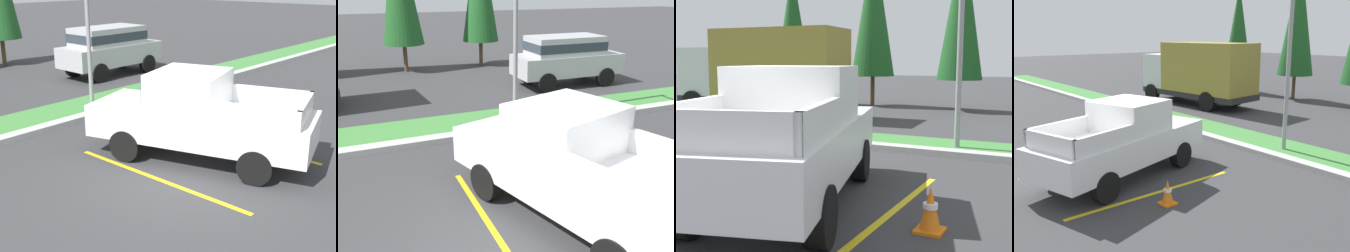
{
  "view_description": "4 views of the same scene",
  "coord_description": "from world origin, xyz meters",
  "views": [
    {
      "loc": [
        -7.25,
        -5.73,
        4.21
      ],
      "look_at": [
        0.26,
        0.82,
        0.9
      ],
      "focal_mm": 48.82,
      "sensor_mm": 36.0,
      "label": 1
    },
    {
      "loc": [
        -2.6,
        -4.82,
        4.07
      ],
      "look_at": [
        0.56,
        2.72,
        1.07
      ],
      "focal_mm": 41.04,
      "sensor_mm": 36.0,
      "label": 2
    },
    {
      "loc": [
        4.78,
        -5.22,
        2.18
      ],
      "look_at": [
        0.9,
        2.31,
        0.96
      ],
      "focal_mm": 48.47,
      "sensor_mm": 36.0,
      "label": 3
    },
    {
      "loc": [
        10.06,
        -4.83,
        3.88
      ],
      "look_at": [
        1.2,
        2.28,
        1.2
      ],
      "focal_mm": 42.09,
      "sensor_mm": 36.0,
      "label": 4
    }
  ],
  "objects": [
    {
      "name": "parking_line_far",
      "position": [
        2.5,
        0.4,
        0.0
      ],
      "size": [
        0.12,
        4.8,
        0.01
      ],
      "primitive_type": "cube",
      "color": "yellow",
      "rests_on": "ground"
    },
    {
      "name": "pickup_truck_main",
      "position": [
        0.94,
        0.45,
        1.04
      ],
      "size": [
        3.31,
        5.54,
        2.1
      ],
      "color": "black",
      "rests_on": "ground"
    },
    {
      "name": "curb_strip",
      "position": [
        0.0,
        5.0,
        0.07
      ],
      "size": [
        56.0,
        0.4,
        0.15
      ],
      "primitive_type": "cube",
      "color": "#B2B2AD",
      "rests_on": "ground"
    },
    {
      "name": "parking_line_near",
      "position": [
        -0.6,
        0.4,
        0.0
      ],
      "size": [
        0.12,
        4.8,
        0.01
      ],
      "primitive_type": "cube",
      "color": "yellow",
      "rests_on": "ground"
    },
    {
      "name": "grass_median",
      "position": [
        0.0,
        6.1,
        0.03
      ],
      "size": [
        56.0,
        1.8,
        0.06
      ],
      "primitive_type": "cube",
      "color": "#42843D",
      "rests_on": "ground"
    },
    {
      "name": "ground_plane",
      "position": [
        0.0,
        0.0,
        0.0
      ],
      "size": [
        120.0,
        120.0,
        0.0
      ],
      "primitive_type": "plane",
      "color": "#38383A"
    },
    {
      "name": "suv_distant",
      "position": [
        6.07,
        9.25,
        1.24
      ],
      "size": [
        4.62,
        2.0,
        2.1
      ],
      "color": "black",
      "rests_on": "ground"
    },
    {
      "name": "traffic_cone",
      "position": [
        3.21,
        0.24,
        0.29
      ],
      "size": [
        0.36,
        0.36,
        0.6
      ],
      "color": "orange",
      "rests_on": "ground"
    }
  ]
}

